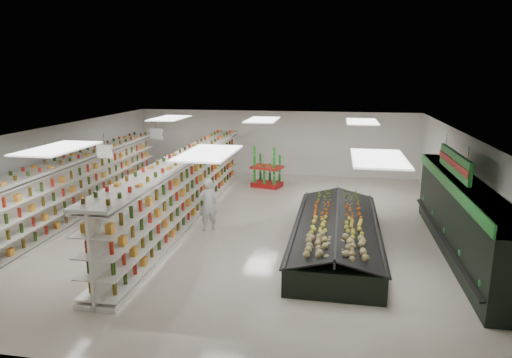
% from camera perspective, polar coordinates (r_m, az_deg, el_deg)
% --- Properties ---
extents(floor, '(16.00, 16.00, 0.00)m').
position_cam_1_polar(floor, '(15.66, -1.65, -5.68)').
color(floor, beige).
rests_on(floor, ground).
extents(ceiling, '(14.00, 16.00, 0.02)m').
position_cam_1_polar(ceiling, '(14.93, -1.73, 6.02)').
color(ceiling, white).
rests_on(ceiling, wall_back).
extents(wall_back, '(14.00, 0.02, 3.20)m').
position_cam_1_polar(wall_back, '(22.96, 2.39, 4.51)').
color(wall_back, white).
rests_on(wall_back, floor).
extents(wall_front, '(14.00, 0.02, 3.20)m').
position_cam_1_polar(wall_front, '(7.97, -13.82, -12.99)').
color(wall_front, white).
rests_on(wall_front, floor).
extents(wall_left, '(0.02, 16.00, 3.20)m').
position_cam_1_polar(wall_left, '(17.97, -24.11, 0.92)').
color(wall_left, white).
rests_on(wall_left, floor).
extents(wall_right, '(0.02, 16.00, 3.20)m').
position_cam_1_polar(wall_right, '(15.42, 24.70, -1.01)').
color(wall_right, white).
rests_on(wall_right, floor).
extents(produce_wall_case, '(0.93, 8.00, 2.20)m').
position_cam_1_polar(produce_wall_case, '(13.99, 24.18, -3.86)').
color(produce_wall_case, black).
rests_on(produce_wall_case, floor).
extents(aisle_sign_near, '(0.52, 0.06, 0.75)m').
position_cam_1_polar(aisle_sign_near, '(14.43, -18.37, 3.30)').
color(aisle_sign_near, white).
rests_on(aisle_sign_near, ceiling).
extents(aisle_sign_far, '(0.52, 0.06, 0.75)m').
position_cam_1_polar(aisle_sign_far, '(18.01, -12.37, 5.52)').
color(aisle_sign_far, white).
rests_on(aisle_sign_far, ceiling).
extents(hortifruti_banner, '(0.12, 3.20, 0.95)m').
position_cam_1_polar(hortifruti_banner, '(13.60, 23.57, 1.86)').
color(hortifruti_banner, '#217B2B').
rests_on(hortifruti_banner, ceiling).
extents(gondola_left, '(1.38, 12.57, 2.17)m').
position_cam_1_polar(gondola_left, '(17.48, -21.31, -1.17)').
color(gondola_left, white).
rests_on(gondola_left, floor).
extents(gondola_center, '(1.18, 13.32, 2.31)m').
position_cam_1_polar(gondola_center, '(16.20, -8.64, -1.27)').
color(gondola_center, white).
rests_on(gondola_center, floor).
extents(produce_island, '(2.56, 6.90, 1.03)m').
position_cam_1_polar(produce_island, '(13.76, 10.00, -6.53)').
color(produce_island, black).
rests_on(produce_island, floor).
extents(soda_endcap, '(1.51, 1.21, 1.70)m').
position_cam_1_polar(soda_endcap, '(20.53, 1.40, 1.27)').
color(soda_endcap, '#B01414').
rests_on(soda_endcap, floor).
extents(shopper_main, '(0.76, 0.70, 1.73)m').
position_cam_1_polar(shopper_main, '(14.93, -6.03, -3.21)').
color(shopper_main, white).
rests_on(shopper_main, floor).
extents(shopper_background, '(0.66, 0.87, 1.58)m').
position_cam_1_polar(shopper_background, '(20.43, -10.71, 0.89)').
color(shopper_background, '#9D8A61').
rests_on(shopper_background, floor).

